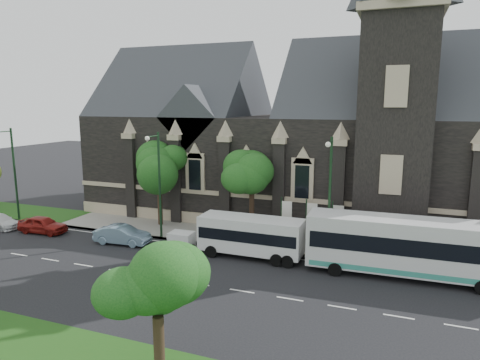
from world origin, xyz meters
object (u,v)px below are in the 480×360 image
at_px(banner_flag_center, 310,220).
at_px(car_far_white, 0,221).
at_px(street_lamp_near, 329,192).
at_px(shuttle_bus, 251,234).
at_px(banner_flag_right, 336,222).
at_px(sedan, 122,235).
at_px(car_far_red, 43,225).
at_px(tree_walk_right, 255,169).
at_px(tree_park_east, 163,279).
at_px(tour_coach, 412,247).
at_px(banner_flag_left, 285,217).
at_px(street_lamp_mid, 158,179).
at_px(tree_walk_left, 162,165).
at_px(street_lamp_far, 13,169).
at_px(box_trailer, 181,240).

xyz_separation_m(banner_flag_center, car_far_white, (-27.73, -4.30, -1.75)).
relative_size(street_lamp_near, shuttle_bus, 1.16).
xyz_separation_m(banner_flag_center, banner_flag_right, (2.00, 0.00, 0.00)).
distance_m(sedan, car_far_red, 8.36).
distance_m(tree_walk_right, car_far_white, 24.00).
relative_size(tree_park_east, car_far_white, 1.45).
height_order(tree_park_east, tree_walk_right, tree_walk_right).
height_order(shuttle_bus, car_far_red, shuttle_bus).
bearing_deg(tour_coach, street_lamp_near, 166.14).
bearing_deg(car_far_red, banner_flag_left, -82.45).
xyz_separation_m(street_lamp_mid, tour_coach, (19.61, -1.22, -3.00)).
bearing_deg(banner_flag_right, tour_coach, -30.45).
bearing_deg(sedan, tree_walk_left, -9.52).
bearing_deg(shuttle_bus, tour_coach, 0.30).
distance_m(tree_walk_left, car_far_white, 15.75).
bearing_deg(street_lamp_far, car_far_red, -21.79).
bearing_deg(street_lamp_far, shuttle_bus, -2.95).
bearing_deg(banner_flag_left, banner_flag_center, 0.00).
relative_size(tree_walk_left, street_lamp_mid, 0.85).
bearing_deg(tree_walk_left, car_far_red, -146.62).
bearing_deg(sedan, banner_flag_left, -77.34).
distance_m(banner_flag_center, shuttle_bus, 4.93).
height_order(banner_flag_left, banner_flag_center, same).
distance_m(street_lamp_mid, banner_flag_center, 12.73).
bearing_deg(sedan, street_lamp_near, -87.77).
bearing_deg(tree_park_east, tour_coach, 58.15).
bearing_deg(sedan, banner_flag_center, -79.69).
height_order(shuttle_bus, car_far_white, shuttle_bus).
distance_m(banner_flag_right, sedan, 17.08).
bearing_deg(tour_coach, street_lamp_mid, 174.87).
bearing_deg(banner_flag_center, box_trailer, -158.35).
xyz_separation_m(street_lamp_far, sedan, (13.79, -2.17, -4.35)).
relative_size(tree_walk_left, car_far_white, 1.76).
relative_size(banner_flag_right, car_far_red, 0.91).
distance_m(street_lamp_mid, tour_coach, 19.88).
xyz_separation_m(tree_park_east, banner_flag_right, (4.11, 18.32, -2.24)).
xyz_separation_m(tree_park_east, banner_flag_left, (0.11, 18.32, -2.24)).
bearing_deg(car_far_white, banner_flag_left, -73.32).
bearing_deg(banner_flag_right, tree_walk_left, 173.96).
distance_m(box_trailer, car_far_white, 18.45).
xyz_separation_m(street_lamp_far, banner_flag_right, (30.29, 1.91, -2.73)).
bearing_deg(banner_flag_right, tree_walk_right, 166.40).
bearing_deg(car_far_white, car_far_red, -80.22).
xyz_separation_m(banner_flag_left, tour_coach, (9.33, -3.13, -0.27)).
xyz_separation_m(tree_walk_right, street_lamp_far, (-23.21, -3.62, -0.71)).
bearing_deg(tree_park_east, street_lamp_near, 76.89).
distance_m(banner_flag_center, banner_flag_right, 2.00).
distance_m(banner_flag_left, tour_coach, 9.84).
bearing_deg(car_far_white, tree_walk_left, -59.07).
distance_m(banner_flag_center, car_far_red, 23.28).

